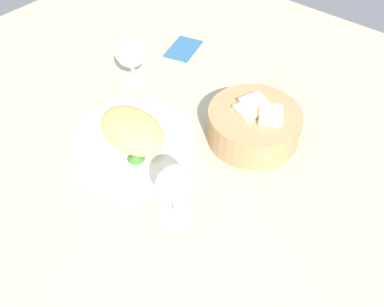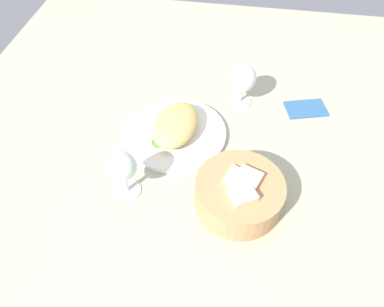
{
  "view_description": "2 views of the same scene",
  "coord_description": "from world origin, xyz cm",
  "px_view_note": "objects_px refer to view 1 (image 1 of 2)",
  "views": [
    {
      "loc": [
        46.73,
        -43.82,
        59.65
      ],
      "look_at": [
        13.45,
        -4.13,
        3.66
      ],
      "focal_mm": 36.94,
      "sensor_mm": 36.0,
      "label": 1
    },
    {
      "loc": [
        63.17,
        7.29,
        69.27
      ],
      "look_at": [
        10.23,
        -1.25,
        5.72
      ],
      "focal_mm": 34.07,
      "sensor_mm": 36.0,
      "label": 2
    }
  ],
  "objects_px": {
    "plate": "(133,140)",
    "wine_glass_near": "(175,187)",
    "wine_glass_far": "(131,53)",
    "bread_basket": "(254,124)",
    "folded_napkin": "(183,48)"
  },
  "relations": [
    {
      "from": "wine_glass_far",
      "to": "folded_napkin",
      "type": "height_order",
      "value": "wine_glass_far"
    },
    {
      "from": "plate",
      "to": "folded_napkin",
      "type": "distance_m",
      "value": 0.37
    },
    {
      "from": "bread_basket",
      "to": "folded_napkin",
      "type": "xyz_separation_m",
      "value": [
        -0.33,
        0.16,
        -0.03
      ]
    },
    {
      "from": "wine_glass_near",
      "to": "folded_napkin",
      "type": "relative_size",
      "value": 1.12
    },
    {
      "from": "plate",
      "to": "wine_glass_near",
      "type": "xyz_separation_m",
      "value": [
        0.19,
        -0.08,
        0.08
      ]
    },
    {
      "from": "wine_glass_far",
      "to": "folded_napkin",
      "type": "bearing_deg",
      "value": 89.65
    },
    {
      "from": "plate",
      "to": "wine_glass_far",
      "type": "distance_m",
      "value": 0.23
    },
    {
      "from": "wine_glass_near",
      "to": "plate",
      "type": "bearing_deg",
      "value": 157.8
    },
    {
      "from": "folded_napkin",
      "to": "wine_glass_near",
      "type": "bearing_deg",
      "value": -156.47
    },
    {
      "from": "bread_basket",
      "to": "wine_glass_near",
      "type": "bearing_deg",
      "value": -88.21
    },
    {
      "from": "bread_basket",
      "to": "wine_glass_far",
      "type": "distance_m",
      "value": 0.34
    },
    {
      "from": "wine_glass_near",
      "to": "wine_glass_far",
      "type": "height_order",
      "value": "same"
    },
    {
      "from": "plate",
      "to": "bread_basket",
      "type": "height_order",
      "value": "bread_basket"
    },
    {
      "from": "bread_basket",
      "to": "folded_napkin",
      "type": "bearing_deg",
      "value": 154.1
    },
    {
      "from": "folded_napkin",
      "to": "bread_basket",
      "type": "bearing_deg",
      "value": -131.92
    }
  ]
}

